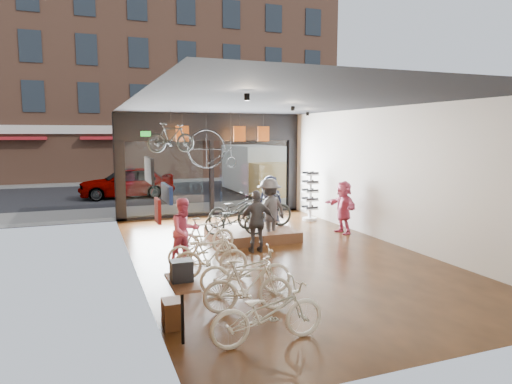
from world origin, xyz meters
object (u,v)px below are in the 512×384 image
floor_bike_1 (248,286)px  floor_bike_4 (204,249)px  box_truck (259,170)px  customer_5 (343,207)px  display_platform (252,235)px  hung_bike (171,138)px  display_bike_right (234,210)px  floor_bike_0 (268,312)px  display_bike_mid (265,210)px  customer_2 (257,221)px  customer_4 (270,202)px  sunglasses_rack (310,196)px  floor_bike_3 (211,256)px  floor_bike_2 (246,271)px  customer_1 (185,231)px  penny_farthing (214,150)px  display_bike_left (234,220)px  customer_3 (269,210)px  floor_bike_5 (205,236)px  street_car (127,182)px

floor_bike_1 → floor_bike_4: (-0.06, 2.85, -0.04)m
box_truck → customer_5: box_truck is taller
display_platform → hung_bike: size_ratio=1.52×
box_truck → display_bike_right: size_ratio=3.35×
floor_bike_0 → display_bike_mid: (2.51, 6.34, 0.37)m
floor_bike_0 → customer_2: (1.71, 4.90, 0.34)m
customer_4 → sunglasses_rack: sunglasses_rack is taller
display_bike_mid → floor_bike_3: bearing=136.2°
customer_5 → display_bike_mid: bearing=-97.5°
floor_bike_0 → floor_bike_3: 3.22m
display_bike_right → customer_5: size_ratio=1.14×
customer_4 → customer_5: 2.31m
floor_bike_2 → customer_4: (2.77, 5.42, 0.41)m
sunglasses_rack → customer_1: bearing=-141.7°
floor_bike_0 → floor_bike_4: bearing=-1.9°
customer_1 → customer_5: (5.28, 1.63, 0.03)m
penny_farthing → display_bike_left: bearing=-96.4°
hung_bike → display_platform: bearing=-155.9°
hung_bike → display_bike_mid: bearing=-148.9°
floor_bike_1 → display_bike_right: 5.98m
display_bike_right → customer_1: 3.19m
display_platform → penny_farthing: bearing=96.9°
floor_bike_0 → display_bike_right: display_bike_right is taller
floor_bike_0 → customer_5: (5.01, 6.10, 0.35)m
customer_5 → sunglasses_rack: (0.01, 2.23, 0.06)m
customer_1 → customer_3: customer_3 is taller
penny_farthing → floor_bike_0: bearing=-100.9°
floor_bike_5 → display_bike_left: (1.01, 0.71, 0.23)m
customer_1 → customer_3: 3.12m
floor_bike_5 → sunglasses_rack: sunglasses_rack is taller
floor_bike_1 → customer_3: customer_3 is taller
customer_3 → floor_bike_5: bearing=3.0°
display_bike_mid → customer_2: size_ratio=1.10×
street_car → display_bike_mid: street_car is taller
display_bike_right → floor_bike_5: bearing=124.7°
display_platform → customer_3: size_ratio=1.33×
customer_3 → customer_4: customer_3 is taller
box_truck → customer_2: (-4.23, -10.75, -0.41)m
box_truck → floor_bike_1: bearing=-111.9°
customer_5 → penny_farthing: 4.68m
floor_bike_0 → display_bike_right: bearing=-15.1°
customer_3 → customer_1: bearing=8.0°
customer_1 → customer_2: (1.97, 0.43, 0.02)m
floor_bike_2 → customer_2: size_ratio=1.08×
floor_bike_3 → hung_bike: 6.14m
sunglasses_rack → hung_bike: 5.21m
floor_bike_4 → display_platform: (2.00, 2.21, -0.28)m
display_bike_right → customer_2: 2.03m
box_truck → sunglasses_rack: bearing=-97.1°
customer_2 → sunglasses_rack: 4.77m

